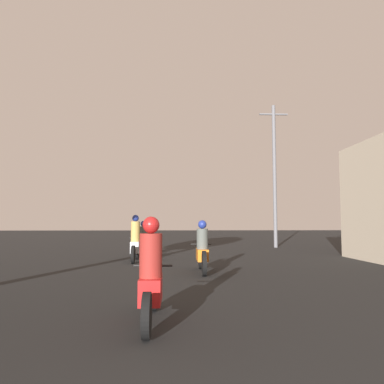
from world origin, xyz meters
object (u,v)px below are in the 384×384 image
object	(u,v)px
motorcycle_silver	(135,243)
utility_pole_far	(275,173)
motorcycle_red	(151,279)
motorcycle_orange	(202,251)
motorcycle_black	(143,241)

from	to	relation	value
motorcycle_silver	utility_pole_far	distance (m)	10.39
motorcycle_red	utility_pole_far	distance (m)	16.56
motorcycle_orange	utility_pole_far	xyz separation A→B (m)	(4.73, 9.87, 3.56)
motorcycle_red	motorcycle_silver	distance (m)	8.25
motorcycle_orange	motorcycle_black	size ratio (longest dim) A/B	1.14
motorcycle_red	motorcycle_silver	size ratio (longest dim) A/B	1.00
motorcycle_silver	utility_pole_far	bearing A→B (deg)	54.74
motorcycle_red	utility_pole_far	world-z (taller)	utility_pole_far
motorcycle_red	motorcycle_orange	size ratio (longest dim) A/B	0.94
motorcycle_silver	utility_pole_far	world-z (taller)	utility_pole_far
motorcycle_orange	utility_pole_far	world-z (taller)	utility_pole_far
motorcycle_red	motorcycle_black	world-z (taller)	motorcycle_red
motorcycle_red	utility_pole_far	bearing A→B (deg)	63.92
motorcycle_red	motorcycle_orange	world-z (taller)	motorcycle_red
motorcycle_orange	motorcycle_black	xyz separation A→B (m)	(-2.14, 5.47, -0.00)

